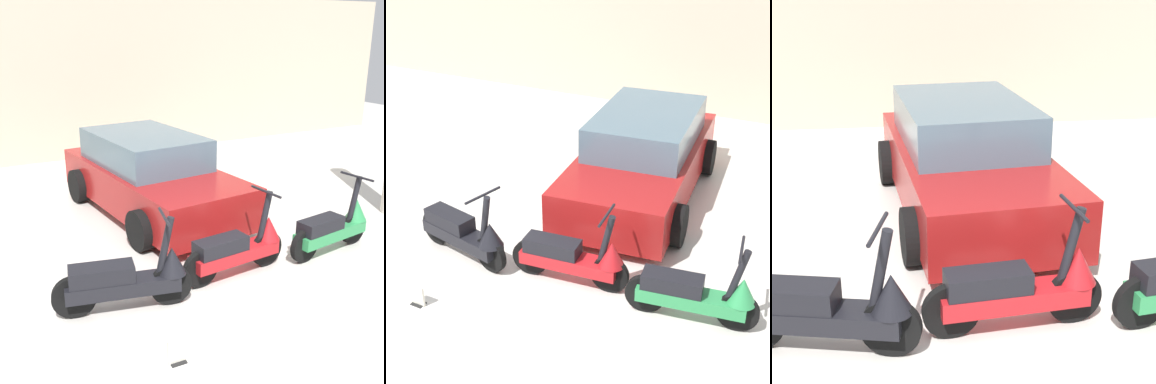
{
  "view_description": "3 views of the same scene",
  "coord_description": "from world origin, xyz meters",
  "views": [
    {
      "loc": [
        -2.66,
        -3.77,
        3.04
      ],
      "look_at": [
        0.33,
        1.94,
        0.85
      ],
      "focal_mm": 45.0,
      "sensor_mm": 36.0,
      "label": 1
    },
    {
      "loc": [
        3.22,
        -4.49,
        4.43
      ],
      "look_at": [
        0.03,
        1.96,
        0.71
      ],
      "focal_mm": 55.0,
      "sensor_mm": 36.0,
      "label": 2
    },
    {
      "loc": [
        -0.52,
        -3.22,
        2.87
      ],
      "look_at": [
        0.18,
        2.4,
        0.68
      ],
      "focal_mm": 55.0,
      "sensor_mm": 36.0,
      "label": 3
    }
  ],
  "objects": [
    {
      "name": "scooter_front_left",
      "position": [
        -1.06,
        0.8,
        0.39
      ],
      "size": [
        1.56,
        0.67,
        1.1
      ],
      "rotation": [
        0.0,
        0.0,
        -0.22
      ],
      "color": "black",
      "rests_on": "ground_plane"
    },
    {
      "name": "wall_back",
      "position": [
        0.0,
        7.82,
        1.92
      ],
      "size": [
        19.6,
        0.12,
        3.84
      ],
      "primitive_type": "cube",
      "color": "beige",
      "rests_on": "ground_plane"
    },
    {
      "name": "scooter_front_right",
      "position": [
        0.49,
        0.93,
        0.38
      ],
      "size": [
        1.54,
        0.56,
        1.08
      ],
      "rotation": [
        0.0,
        0.0,
        0.09
      ],
      "color": "black",
      "rests_on": "ground_plane"
    },
    {
      "name": "car_rear_left",
      "position": [
        0.36,
        3.58,
        0.65
      ],
      "size": [
        2.22,
        4.13,
        1.35
      ],
      "rotation": [
        0.0,
        0.0,
        -1.47
      ],
      "color": "maroon",
      "rests_on": "ground_plane"
    }
  ]
}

